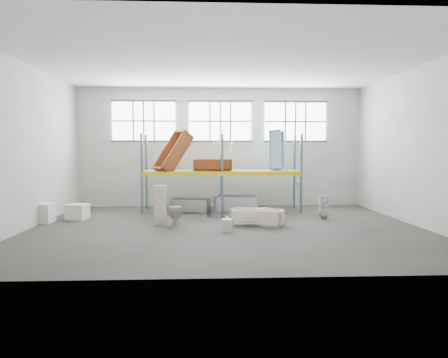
{
  "coord_description": "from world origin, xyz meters",
  "views": [
    {
      "loc": [
        -0.65,
        -12.49,
        2.38
      ],
      "look_at": [
        0.0,
        1.5,
        1.4
      ],
      "focal_mm": 32.97,
      "sensor_mm": 36.0,
      "label": 1
    }
  ],
  "objects": [
    {
      "name": "rack_beam_back",
      "position": [
        0.0,
        4.1,
        1.5
      ],
      "size": [
        6.0,
        0.1,
        0.14
      ],
      "primitive_type": "cube",
      "color": "yellow",
      "rests_on": "floor"
    },
    {
      "name": "steel_tub_left",
      "position": [
        -1.2,
        3.2,
        0.26
      ],
      "size": [
        1.55,
        1.0,
        0.52
      ],
      "primitive_type": null,
      "rotation": [
        0.0,
        0.0,
        -0.25
      ],
      "color": "#9CA0A4",
      "rests_on": "floor"
    },
    {
      "name": "bucket",
      "position": [
        -0.01,
        -0.55,
        0.18
      ],
      "size": [
        0.38,
        0.38,
        0.36
      ],
      "primitive_type": "cylinder",
      "rotation": [
        0.0,
        0.0,
        -0.24
      ],
      "color": "beige",
      "rests_on": "floor"
    },
    {
      "name": "wet_patch",
      "position": [
        0.0,
        2.7,
        0.0
      ],
      "size": [
        1.8,
        1.8,
        0.0
      ],
      "primitive_type": "cylinder",
      "color": "black",
      "rests_on": "floor"
    },
    {
      "name": "steel_tub_right",
      "position": [
        0.57,
        3.32,
        0.3
      ],
      "size": [
        1.76,
        1.02,
        0.61
      ],
      "primitive_type": null,
      "rotation": [
        0.0,
        0.0,
        -0.16
      ],
      "color": "#B9BCC0",
      "rests_on": "floor"
    },
    {
      "name": "rust_tub_tilted",
      "position": [
        -1.89,
        3.5,
        2.29
      ],
      "size": [
        1.66,
        1.47,
        1.75
      ],
      "primitive_type": null,
      "rotation": [
        0.0,
        -0.96,
        0.55
      ],
      "color": "brown",
      "rests_on": "shelf_deck"
    },
    {
      "name": "window_right",
      "position": [
        3.2,
        4.94,
        3.6
      ],
      "size": [
        2.6,
        0.04,
        1.6
      ],
      "primitive_type": "cube",
      "color": "white",
      "rests_on": "wall_back"
    },
    {
      "name": "rack_upright_la",
      "position": [
        -3.0,
        2.9,
        1.5
      ],
      "size": [
        0.08,
        0.08,
        3.0
      ],
      "primitive_type": "cube",
      "color": "slate",
      "rests_on": "floor"
    },
    {
      "name": "carton_far",
      "position": [
        -5.06,
        1.81,
        0.26
      ],
      "size": [
        0.72,
        0.72,
        0.52
      ],
      "primitive_type": "cube",
      "rotation": [
        0.0,
        0.0,
        -0.17
      ],
      "color": "silver",
      "rests_on": "floor"
    },
    {
      "name": "window_left",
      "position": [
        -3.2,
        4.94,
        3.6
      ],
      "size": [
        2.6,
        0.04,
        1.6
      ],
      "primitive_type": "cube",
      "color": "white",
      "rests_on": "wall_back"
    },
    {
      "name": "shelf_deck",
      "position": [
        0.0,
        3.5,
        1.58
      ],
      "size": [
        5.9,
        1.1,
        0.03
      ],
      "primitive_type": "cube",
      "color": "gray",
      "rests_on": "floor"
    },
    {
      "name": "floor",
      "position": [
        0.0,
        0.0,
        -0.05
      ],
      "size": [
        12.0,
        10.0,
        0.1
      ],
      "primitive_type": "cube",
      "color": "#48443D",
      "rests_on": "ground"
    },
    {
      "name": "blue_tub_upright",
      "position": [
        2.21,
        3.71,
        2.4
      ],
      "size": [
        0.74,
        0.86,
        1.56
      ],
      "primitive_type": null,
      "rotation": [
        0.0,
        1.54,
        -0.42
      ],
      "color": "#7CA9C6",
      "rests_on": "shelf_deck"
    },
    {
      "name": "cistern_tall",
      "position": [
        -2.09,
        0.71,
        0.63
      ],
      "size": [
        0.42,
        0.28,
        1.25
      ],
      "primitive_type": "cube",
      "rotation": [
        0.0,
        0.0,
        0.05
      ],
      "color": "beige",
      "rests_on": "floor"
    },
    {
      "name": "wall_front",
      "position": [
        0.0,
        -5.05,
        2.5
      ],
      "size": [
        12.0,
        0.1,
        5.0
      ],
      "primitive_type": "cube",
      "color": "beige",
      "rests_on": "ground"
    },
    {
      "name": "wall_back",
      "position": [
        0.0,
        5.05,
        2.5
      ],
      "size": [
        12.0,
        0.1,
        5.0
      ],
      "primitive_type": "cube",
      "color": "#A4A398",
      "rests_on": "ground"
    },
    {
      "name": "rack_upright_rb",
      "position": [
        3.0,
        4.1,
        1.5
      ],
      "size": [
        0.08,
        0.08,
        3.0
      ],
      "primitive_type": "cube",
      "color": "slate",
      "rests_on": "floor"
    },
    {
      "name": "wall_left",
      "position": [
        -6.05,
        0.0,
        2.5
      ],
      "size": [
        0.1,
        10.0,
        5.0
      ],
      "primitive_type": "cube",
      "color": "#A9A89C",
      "rests_on": "ground"
    },
    {
      "name": "rack_upright_ra",
      "position": [
        3.0,
        2.9,
        1.5
      ],
      "size": [
        0.08,
        0.08,
        3.0
      ],
      "primitive_type": "cube",
      "color": "slate",
      "rests_on": "floor"
    },
    {
      "name": "rust_tub_flat",
      "position": [
        -0.34,
        3.38,
        1.82
      ],
      "size": [
        1.5,
        0.76,
        0.41
      ],
      "primitive_type": null,
      "rotation": [
        0.0,
        0.0,
        -0.05
      ],
      "color": "#96390C",
      "rests_on": "shelf_deck"
    },
    {
      "name": "carton_near",
      "position": [
        -6.05,
        1.21,
        0.32
      ],
      "size": [
        0.77,
        0.67,
        0.63
      ],
      "primitive_type": "cube",
      "rotation": [
        0.0,
        0.0,
        -0.06
      ],
      "color": "silver",
      "rests_on": "floor"
    },
    {
      "name": "sink_on_shelf",
      "position": [
        0.05,
        3.29,
        2.09
      ],
      "size": [
        0.9,
        0.81,
        0.65
      ],
      "primitive_type": "imported",
      "rotation": [
        0.0,
        0.0,
        -0.41
      ],
      "color": "white",
      "rests_on": "rust_tub_flat"
    },
    {
      "name": "wall_right",
      "position": [
        6.05,
        0.0,
        2.5
      ],
      "size": [
        0.1,
        10.0,
        5.0
      ],
      "primitive_type": "cube",
      "color": "#A5A498",
      "rests_on": "ground"
    },
    {
      "name": "rack_upright_mb",
      "position": [
        0.0,
        4.1,
        1.5
      ],
      "size": [
        0.08,
        0.08,
        3.0
      ],
      "primitive_type": "cube",
      "color": "slate",
      "rests_on": "floor"
    },
    {
      "name": "toilet_beige",
      "position": [
        -1.59,
        0.33,
        0.33
      ],
      "size": [
        0.41,
        0.68,
        0.67
      ],
      "primitive_type": "imported",
      "rotation": [
        0.0,
        0.0,
        3.2
      ],
      "color": "beige",
      "rests_on": "floor"
    },
    {
      "name": "ceiling",
      "position": [
        0.0,
        0.0,
        5.05
      ],
      "size": [
        12.0,
        10.0,
        0.1
      ],
      "primitive_type": "cube",
      "color": "silver",
      "rests_on": "ground"
    },
    {
      "name": "bathtub_beige",
      "position": [
        1.01,
        0.46,
        0.24
      ],
      "size": [
        1.83,
        1.34,
        0.49
      ],
      "primitive_type": null,
      "rotation": [
        0.0,
        0.0,
        -0.38
      ],
      "color": "beige",
      "rests_on": "floor"
    },
    {
      "name": "cistern_spare",
      "position": [
        1.22,
        0.72,
        0.28
      ],
      "size": [
        0.5,
        0.3,
        0.45
      ],
      "primitive_type": "cube",
      "rotation": [
        0.0,
        0.0,
        0.16
      ],
      "color": "beige",
      "rests_on": "bathtub_beige"
    },
    {
      "name": "window_mid",
      "position": [
        0.0,
        4.94,
        3.6
      ],
      "size": [
        2.6,
        0.04,
        1.6
      ],
      "primitive_type": "cube",
      "color": "white",
      "rests_on": "wall_back"
    },
    {
      "name": "sink_in_tub",
      "position": [
        0.24,
        0.61,
        0.16
      ],
      "size": [
        0.52,
        0.52,
        0.16
      ],
      "primitive_type": "imported",
      "rotation": [
        0.0,
        0.0,
        -0.09
      ],
      "color": "beige",
      "rests_on": "bathtub_beige"
    },
    {
      "name": "rack_beam_front",
      "position": [
        0.0,
        2.9,
        1.5
      ],
      "size": [
        6.0,
        0.1,
        0.14
      ],
      "primitive_type": "cube",
      "color": "yellow",
      "rests_on": "floor"
    },
    {
      "name": "rack_upright_ma",
      "position": [
        0.0,
        2.9,
        1.5
      ],
      "size": [
        0.08,
        0.08,
        3.0
      ],
      "primitive_type": "cube",
      "color": "slate",
      "rests_on": "floor"
    },
    {
      "name": "toilet_white",
      "position": [
        3.5,
        1.56,
        0.42
      ],
      "size": [
        0.44,
        0.43,
        0.84
      ],
      "primitive_type": "imported",
      "rotation": [
        0.0,
        0.0,
        -1.43
      ],
      "color": "white",
      "rests_on": "floor"
    },
    {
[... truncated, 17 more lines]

